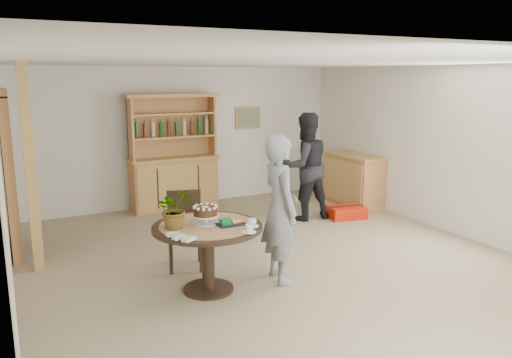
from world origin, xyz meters
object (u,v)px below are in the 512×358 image
object	(u,v)px
hutch	(173,171)
sideboard	(354,179)
adult_person	(305,167)
dining_table	(208,238)
teen_boy	(280,209)
dining_chair	(185,224)
red_suitcase	(346,212)

from	to	relation	value
hutch	sideboard	bearing A→B (deg)	-22.21
adult_person	dining_table	bearing A→B (deg)	40.90
hutch	teen_boy	size ratio (longest dim) A/B	1.19
dining_chair	adult_person	bearing A→B (deg)	41.85
hutch	red_suitcase	size ratio (longest dim) A/B	3.09
dining_chair	hutch	bearing A→B (deg)	92.42
sideboard	teen_boy	xyz separation A→B (m)	(-2.96, -2.42, 0.38)
teen_boy	adult_person	xyz separation A→B (m)	(1.64, 2.03, 0.03)
teen_boy	adult_person	distance (m)	2.61
hutch	adult_person	distance (m)	2.38
sideboard	dining_table	xyz separation A→B (m)	(-3.81, -2.32, 0.13)
teen_boy	dining_table	bearing A→B (deg)	90.79
teen_boy	adult_person	world-z (taller)	adult_person
sideboard	teen_boy	world-z (taller)	teen_boy
adult_person	red_suitcase	xyz separation A→B (m)	(0.65, -0.30, -0.78)
sideboard	teen_boy	distance (m)	3.84
dining_table	dining_chair	size ratio (longest dim) A/B	1.27
hutch	teen_boy	world-z (taller)	hutch
dining_table	red_suitcase	xyz separation A→B (m)	(3.14, 1.63, -0.50)
teen_boy	red_suitcase	bearing A→B (deg)	-45.41
teen_boy	red_suitcase	distance (m)	2.96
sideboard	red_suitcase	distance (m)	1.04
hutch	red_suitcase	distance (m)	3.11
dining_table	dining_chair	bearing A→B (deg)	88.32
sideboard	dining_chair	distance (m)	4.07
sideboard	dining_table	bearing A→B (deg)	-148.68
hutch	adult_person	size ratio (longest dim) A/B	1.16
hutch	dining_table	bearing A→B (deg)	-102.24
hutch	sideboard	size ratio (longest dim) A/B	1.62
sideboard	dining_table	size ratio (longest dim) A/B	1.05
red_suitcase	adult_person	bearing A→B (deg)	165.03
dining_table	teen_boy	xyz separation A→B (m)	(0.85, -0.10, 0.25)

